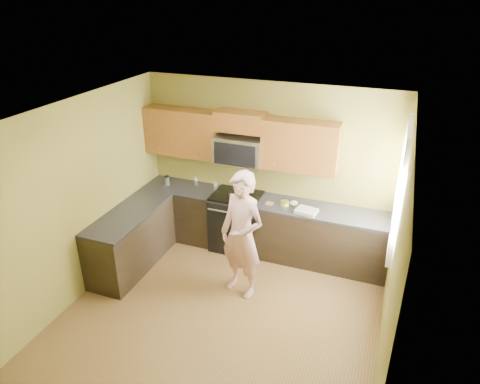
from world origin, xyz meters
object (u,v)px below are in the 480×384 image
at_px(frying_pan, 237,196).
at_px(travel_mug, 167,185).
at_px(stove, 237,221).
at_px(microwave, 239,163).
at_px(woman, 242,235).
at_px(butter_tub, 285,205).

height_order(frying_pan, travel_mug, travel_mug).
bearing_deg(stove, travel_mug, -179.86).
bearing_deg(microwave, woman, -67.72).
distance_m(woman, butter_tub, 1.08).
xyz_separation_m(butter_tub, travel_mug, (-2.04, 0.03, 0.00)).
distance_m(frying_pan, butter_tub, 0.77).
distance_m(stove, butter_tub, 0.91).
distance_m(stove, microwave, 0.98).
distance_m(stove, woman, 1.25).
xyz_separation_m(microwave, woman, (0.49, -1.19, -0.54)).
relative_size(frying_pan, travel_mug, 2.88).
bearing_deg(microwave, butter_tub, -11.10).
height_order(stove, frying_pan, frying_pan).
distance_m(microwave, travel_mug, 1.35).
relative_size(microwave, butter_tub, 5.98).
distance_m(microwave, woman, 1.39).
distance_m(stove, travel_mug, 1.32).
bearing_deg(travel_mug, microwave, 5.90).
bearing_deg(travel_mug, frying_pan, -1.79).
bearing_deg(butter_tub, travel_mug, 179.20).
relative_size(stove, microwave, 1.25).
relative_size(stove, woman, 0.52).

